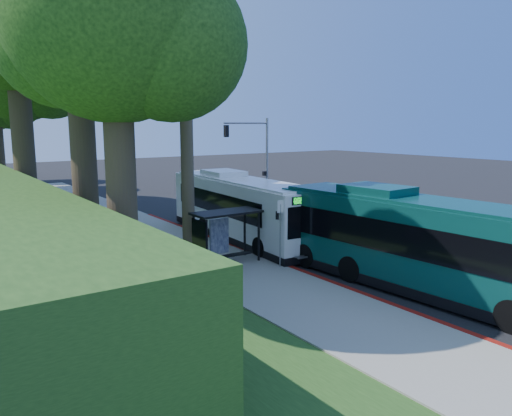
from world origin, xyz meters
TOP-DOWN VIEW (x-y plane):
  - ground at (0.00, 0.00)m, footprint 140.00×140.00m
  - sidewalk at (-7.30, 0.00)m, footprint 4.50×70.00m
  - red_curb at (-5.00, -4.00)m, footprint 0.25×30.00m
  - grass_verge at (-13.00, 5.00)m, footprint 8.00×70.00m
  - bus_shelter at (-7.26, -2.86)m, footprint 3.20×1.51m
  - stop_sign_pole at (-5.40, -5.00)m, footprint 0.35×0.06m
  - traffic_signal_pole at (3.78, 10.00)m, footprint 4.10×0.30m
  - tree_0 at (-12.40, -0.02)m, footprint 8.40×8.00m
  - tree_1 at (-13.37, 7.98)m, footprint 10.50×10.00m
  - tree_2 at (-11.89, 15.98)m, footprint 8.82×8.40m
  - tree_6 at (-12.91, -6.01)m, footprint 7.56×7.20m
  - white_bus at (-3.55, 1.17)m, footprint 3.51×12.86m
  - teal_bus at (-2.67, -10.32)m, footprint 3.67×13.52m
  - pickup at (1.70, 4.82)m, footprint 3.66×5.34m

SIDE VIEW (x-z plane):
  - ground at x=0.00m, z-range 0.00..0.00m
  - grass_verge at x=-13.00m, z-range 0.00..0.06m
  - sidewalk at x=-7.30m, z-range 0.00..0.12m
  - red_curb at x=-5.00m, z-range 0.00..0.13m
  - pickup at x=1.70m, z-range 0.00..1.36m
  - bus_shelter at x=-7.26m, z-range 0.53..3.08m
  - white_bus at x=-3.55m, z-range -0.04..3.75m
  - teal_bus at x=-2.67m, z-range -0.05..3.94m
  - stop_sign_pole at x=-5.40m, z-range 0.50..3.67m
  - traffic_signal_pole at x=3.78m, z-range 0.92..7.92m
  - tree_6 at x=-12.91m, z-range 2.84..16.58m
  - tree_2 at x=-11.89m, z-range 2.92..18.04m
  - tree_0 at x=-12.40m, z-range 3.35..19.05m
  - tree_1 at x=-13.37m, z-range 3.60..21.86m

